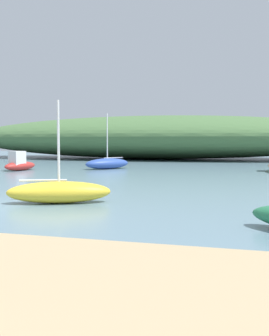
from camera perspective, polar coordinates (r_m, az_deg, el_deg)
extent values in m
ellipsoid|color=#476B3D|center=(44.83, 2.67, 4.47)|extent=(46.34, 15.43, 4.84)
ellipsoid|color=#B72D28|center=(27.59, -16.27, 0.29)|extent=(1.47, 2.83, 0.61)
cube|color=silver|center=(27.37, -16.68, 1.41)|extent=(0.92, 1.08, 0.92)
ellipsoid|color=#2D4C9E|center=(27.96, -3.96, 0.64)|extent=(3.10, 3.49, 0.77)
cylinder|color=silver|center=(27.92, -3.98, 4.44)|extent=(0.08, 0.08, 3.40)
cylinder|color=silver|center=(28.23, -3.07, 1.50)|extent=(1.03, 1.28, 0.06)
ellipsoid|color=gold|center=(12.75, -10.89, -3.47)|extent=(3.41, 2.16, 0.70)
cylinder|color=silver|center=(12.64, -10.98, 3.41)|extent=(0.08, 0.08, 2.78)
cylinder|color=silver|center=(12.74, -13.13, -1.75)|extent=(1.39, 0.62, 0.06)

